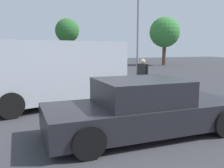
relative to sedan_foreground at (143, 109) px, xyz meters
The scene contains 8 objects.
ground_plane 0.70m from the sedan_foreground, behind, with size 80.00×80.00×0.00m, color #38383D.
sedan_foreground is the anchor object (origin of this frame).
van_white 4.18m from the sedan_foreground, 109.01° to the left, with size 5.34×3.34×2.23m.
suv_dark 9.58m from the sedan_foreground, 94.55° to the left, with size 4.94×2.93×1.81m.
pedestrian 4.85m from the sedan_foreground, 61.27° to the left, with size 0.38×0.53×1.54m.
light_post_near 12.35m from the sedan_foreground, 62.94° to the left, with size 0.44×0.44×7.25m.
tree_back_right 24.17m from the sedan_foreground, 82.28° to the left, with size 2.75×2.75×5.34m.
tree_far_right 23.95m from the sedan_foreground, 55.17° to the left, with size 3.45×3.45×5.51m.
Camera 1 is at (-2.38, -4.89, 1.99)m, focal length 39.53 mm.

